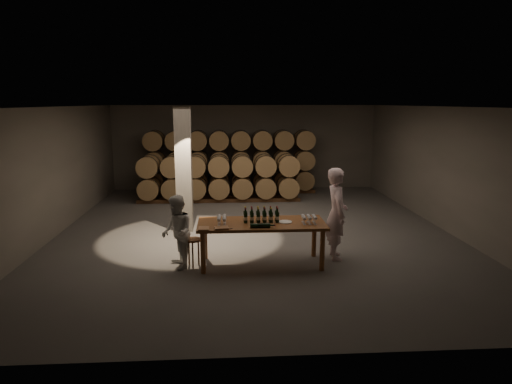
{
  "coord_description": "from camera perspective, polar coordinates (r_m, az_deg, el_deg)",
  "views": [
    {
      "loc": [
        -0.69,
        -11.48,
        3.32
      ],
      "look_at": [
        0.03,
        -0.31,
        1.1
      ],
      "focal_mm": 32.0,
      "sensor_mm": 36.0,
      "label": 1
    }
  ],
  "objects": [
    {
      "name": "bottle_cluster",
      "position": [
        9.35,
        0.66,
        -3.09
      ],
      "size": [
        0.73,
        0.23,
        0.31
      ],
      "color": "black",
      "rests_on": "tasting_table"
    },
    {
      "name": "pen",
      "position": [
        8.87,
        -3.43,
        -4.6
      ],
      "size": [
        0.15,
        0.04,
        0.01
      ],
      "primitive_type": "cylinder",
      "rotation": [
        0.0,
        1.57,
        0.18
      ],
      "color": "black",
      "rests_on": "tasting_table"
    },
    {
      "name": "room",
      "position": [
        11.86,
        -9.02,
        2.74
      ],
      "size": [
        12.0,
        12.0,
        12.0
      ],
      "color": "#595653",
      "rests_on": "ground"
    },
    {
      "name": "lying_bottles",
      "position": [
        8.93,
        0.6,
        -4.21
      ],
      "size": [
        0.49,
        0.09,
        0.09
      ],
      "color": "black",
      "rests_on": "tasting_table"
    },
    {
      "name": "barrel_stack_back",
      "position": [
        16.82,
        -3.25,
        3.94
      ],
      "size": [
        6.26,
        0.95,
        2.31
      ],
      "color": "brown",
      "rests_on": "ground"
    },
    {
      "name": "person_woman",
      "position": [
        9.31,
        -9.85,
        -4.97
      ],
      "size": [
        0.76,
        0.87,
        1.5
      ],
      "primitive_type": "imported",
      "rotation": [
        0.0,
        0.0,
        -1.26
      ],
      "color": "white",
      "rests_on": "ground"
    },
    {
      "name": "stool",
      "position": [
        9.47,
        -7.86,
        -6.42
      ],
      "size": [
        0.34,
        0.34,
        0.57
      ],
      "rotation": [
        0.0,
        0.0,
        -0.05
      ],
      "color": "brown",
      "rests_on": "ground"
    },
    {
      "name": "person_man",
      "position": [
        9.85,
        10.02,
        -2.68
      ],
      "size": [
        0.48,
        0.72,
        1.97
      ],
      "primitive_type": "imported",
      "rotation": [
        0.0,
        0.0,
        1.56
      ],
      "color": "white",
      "rests_on": "ground"
    },
    {
      "name": "barrel_stack_front",
      "position": [
        15.49,
        -4.63,
        1.91
      ],
      "size": [
        5.48,
        0.95,
        1.57
      ],
      "color": "brown",
      "rests_on": "ground"
    },
    {
      "name": "glass_cluster_right",
      "position": [
        9.31,
        6.65,
        -3.18
      ],
      "size": [
        0.3,
        0.3,
        0.16
      ],
      "color": "silver",
      "rests_on": "tasting_table"
    },
    {
      "name": "notebook_corner",
      "position": [
        8.9,
        -6.56,
        -4.55
      ],
      "size": [
        0.21,
        0.26,
        0.02
      ],
      "primitive_type": "cube",
      "rotation": [
        0.0,
        0.0,
        0.02
      ],
      "color": "brown",
      "rests_on": "tasting_table"
    },
    {
      "name": "tasting_table",
      "position": [
        9.36,
        0.69,
        -4.43
      ],
      "size": [
        2.6,
        1.1,
        0.9
      ],
      "color": "brown",
      "rests_on": "ground"
    },
    {
      "name": "plate",
      "position": [
        9.35,
        3.66,
        -3.75
      ],
      "size": [
        0.28,
        0.28,
        0.02
      ],
      "primitive_type": "cylinder",
      "color": "white",
      "rests_on": "tasting_table"
    },
    {
      "name": "notebook_near",
      "position": [
        8.9,
        -4.33,
        -4.5
      ],
      "size": [
        0.29,
        0.25,
        0.03
      ],
      "primitive_type": "cube",
      "rotation": [
        0.0,
        0.0,
        0.14
      ],
      "color": "brown",
      "rests_on": "tasting_table"
    },
    {
      "name": "glass_cluster_left",
      "position": [
        9.23,
        -4.3,
        -3.26
      ],
      "size": [
        0.19,
        0.41,
        0.16
      ],
      "color": "silver",
      "rests_on": "tasting_table"
    }
  ]
}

